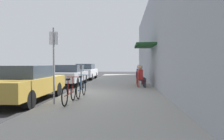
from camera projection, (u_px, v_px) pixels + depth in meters
ground_plane at (63, 97)px, 9.29m from camera, size 60.00×60.00×0.00m
sidewalk_slab at (115, 90)px, 11.13m from camera, size 4.50×32.00×0.12m
building_facade at (160, 33)px, 10.87m from camera, size 1.40×32.00×6.24m
parked_car_0 at (26, 83)px, 8.09m from camera, size 1.80×4.40×1.43m
parked_car_1 at (70, 75)px, 14.35m from camera, size 1.80×4.40×1.42m
parked_car_2 at (85, 71)px, 19.76m from camera, size 1.80×4.40×1.50m
parking_meter at (81, 75)px, 10.92m from camera, size 0.12×0.10×1.32m
street_sign at (54, 60)px, 6.95m from camera, size 0.32×0.06×2.60m
bicycle_0 at (69, 93)px, 7.10m from camera, size 0.46×1.71×0.90m
bicycle_1 at (81, 88)px, 8.45m from camera, size 0.46×1.71×0.90m
cafe_chair_0 at (140, 79)px, 11.81m from camera, size 0.48×0.48×0.87m
seated_patron_0 at (141, 76)px, 11.80m from camera, size 0.45×0.39×1.29m
cafe_chair_1 at (140, 78)px, 12.58m from camera, size 0.50×0.50×0.87m
seated_patron_1 at (141, 75)px, 12.56m from camera, size 0.47×0.41×1.29m
cafe_chair_2 at (138, 77)px, 13.80m from camera, size 0.51×0.51×0.87m
seated_patron_2 at (139, 74)px, 13.78m from camera, size 0.47×0.42×1.29m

